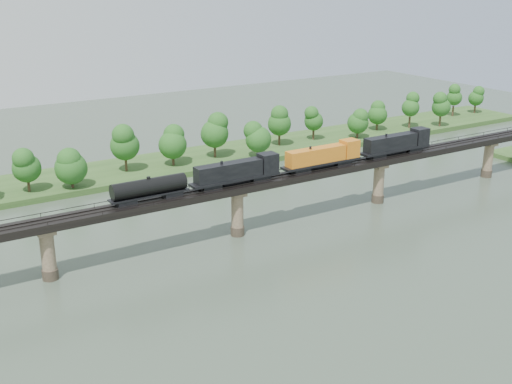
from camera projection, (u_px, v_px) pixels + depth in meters
ground at (322, 290)px, 114.38m from camera, size 400.00×400.00×0.00m
far_bank at (141, 169)px, 182.55m from camera, size 300.00×24.00×1.60m
bridge at (237, 211)px, 136.77m from camera, size 236.00×30.00×11.50m
bridge_superstructure at (237, 183)px, 134.72m from camera, size 220.00×4.90×0.75m
far_treeline at (117, 149)px, 172.27m from camera, size 289.06×17.54×13.60m
freight_train at (295, 162)px, 141.32m from camera, size 82.64×3.22×5.69m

